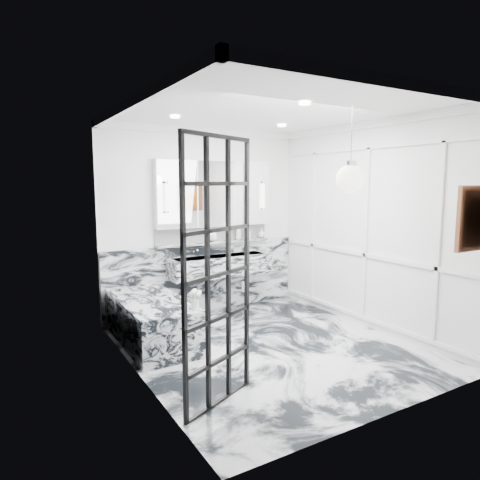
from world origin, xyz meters
TOP-DOWN VIEW (x-y plane):
  - floor at (0.00, 0.00)m, footprint 3.60×3.60m
  - ceiling at (0.00, 0.00)m, footprint 3.60×3.60m
  - wall_back at (0.00, 1.80)m, footprint 3.60×0.00m
  - wall_front at (0.00, -1.80)m, footprint 3.60×0.00m
  - wall_left at (-1.60, 0.00)m, footprint 0.00×3.60m
  - wall_right at (1.60, 0.00)m, footprint 0.00×3.60m
  - marble_clad_back at (0.00, 1.78)m, footprint 3.18×0.05m
  - marble_clad_left at (-1.59, 0.00)m, footprint 0.02×3.56m
  - panel_molding at (1.58, 0.00)m, footprint 0.03×3.40m
  - soap_bottle_a at (0.56, 1.71)m, footprint 0.11×0.11m
  - soap_bottle_b at (0.73, 1.71)m, footprint 0.11×0.11m
  - soap_bottle_c at (1.00, 1.71)m, footprint 0.12×0.12m
  - face_pot at (0.10, 1.71)m, footprint 0.15×0.15m
  - amber_bottle at (0.41, 1.71)m, footprint 0.04×0.04m
  - flower_vase at (-0.89, 0.18)m, footprint 0.08×0.08m
  - crittall_door at (-1.14, -0.87)m, footprint 0.82×0.40m
  - artwork at (1.20, -1.76)m, footprint 0.52×0.05m
  - pendant_light at (0.16, -1.11)m, footprint 0.27×0.27m
  - trough_sink at (0.15, 1.55)m, footprint 1.60×0.45m
  - ledge at (0.15, 1.72)m, footprint 1.90×0.14m
  - subway_tile at (0.15, 1.78)m, footprint 1.90×0.03m
  - mirror_cabinet at (0.15, 1.73)m, footprint 1.90×0.16m
  - sconce_left at (-0.67, 1.63)m, footprint 0.07×0.07m
  - sconce_right at (0.97, 1.63)m, footprint 0.07×0.07m
  - bathtub at (-1.18, 0.90)m, footprint 0.75×1.65m

SIDE VIEW (x-z plane):
  - floor at x=0.00m, z-range 0.00..0.00m
  - bathtub at x=-1.18m, z-range 0.00..0.55m
  - marble_clad_back at x=0.00m, z-range 0.00..1.05m
  - flower_vase at x=-0.89m, z-range 0.55..0.67m
  - trough_sink at x=0.15m, z-range 0.58..0.88m
  - ledge at x=0.15m, z-range 1.05..1.09m
  - amber_bottle at x=0.41m, z-range 1.09..1.19m
  - soap_bottle_c at x=1.00m, z-range 1.09..1.24m
  - face_pot at x=0.10m, z-range 1.09..1.24m
  - soap_bottle_b at x=0.73m, z-range 1.09..1.27m
  - crittall_door at x=-1.14m, z-range 0.00..2.37m
  - soap_bottle_a at x=0.56m, z-range 1.09..1.32m
  - subway_tile at x=0.15m, z-range 1.09..1.32m
  - panel_molding at x=1.58m, z-range 0.15..2.45m
  - marble_clad_left at x=-1.59m, z-range 0.00..2.68m
  - wall_back at x=0.00m, z-range -0.40..3.20m
  - wall_front at x=0.00m, z-range -0.40..3.20m
  - wall_left at x=-1.60m, z-range -0.40..3.20m
  - wall_right at x=1.60m, z-range -0.40..3.20m
  - artwork at x=1.20m, z-range 1.39..1.91m
  - sconce_left at x=-0.67m, z-range 1.58..1.98m
  - sconce_right at x=0.97m, z-range 1.58..1.98m
  - mirror_cabinet at x=0.15m, z-range 1.32..2.32m
  - pendant_light at x=0.16m, z-range 1.89..2.16m
  - ceiling at x=0.00m, z-range 2.80..2.80m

